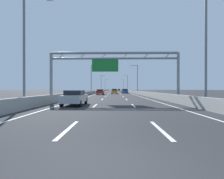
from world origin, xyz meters
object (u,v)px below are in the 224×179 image
Objects in this scene: streetlamp_right_near at (203,43)px; streetlamp_left_distant at (105,84)px; streetlamp_right_mid at (137,77)px; blue_car at (125,91)px; green_car at (124,91)px; streetlamp_left_near at (27,44)px; streetlamp_left_far at (102,82)px; sign_gantry at (113,63)px; yellow_car at (114,91)px; streetlamp_right_far at (127,82)px; orange_car at (114,91)px; black_car at (119,90)px; red_car at (100,92)px; streetlamp_right_distant at (123,84)px; streetlamp_left_mid at (92,77)px; silver_car at (75,97)px.

streetlamp_right_near and streetlamp_left_distant have the same top height.
streetlamp_right_mid is 2.11× the size of blue_car.
green_car is (11.16, -71.04, -4.65)m from streetlamp_left_distant.
streetlamp_left_near is 1.00× the size of streetlamp_left_far.
streetlamp_right_near reaches higher than blue_car.
sign_gantry is 3.80× the size of yellow_car.
streetlamp_right_far is 44.35m from orange_car.
blue_car reaches higher than black_car.
streetlamp_right_far reaches higher than red_car.
streetlamp_left_near is 2.07× the size of green_car.
streetlamp_right_near reaches higher than orange_car.
streetlamp_left_distant and streetlamp_right_distant have the same top height.
streetlamp_left_far is at bearing -111.76° from black_car.
streetlamp_left_distant is 92.13m from red_car.
streetlamp_right_near is at bearing -85.77° from green_car.
streetlamp_left_mid is (-7.31, 33.44, 0.54)m from sign_gantry.
streetlamp_right_far is at bearing 69.85° from streetlamp_left_mid.
streetlamp_right_mid reaches higher than red_car.
streetlamp_left_mid is at bearing 110.15° from streetlamp_right_near.
orange_car is at bearing -92.79° from black_car.
green_car is 1.02× the size of blue_car.
streetlamp_left_far and streetlamp_right_far have the same top height.
streetlamp_left_distant is at bearing 129.42° from black_car.
streetlamp_right_near is at bearing -9.30° from silver_car.
streetlamp_left_mid is at bearing 102.34° from sign_gantry.
streetlamp_left_mid is 2.20× the size of black_car.
streetlamp_right_near is at bearing -78.87° from orange_car.
sign_gantry is 115.04m from streetlamp_left_distant.
silver_car is at bearing -87.35° from streetlamp_left_far.
orange_car is (7.48, -43.47, -4.62)m from streetlamp_left_far.
sign_gantry is 1.76× the size of streetlamp_right_mid.
streetlamp_right_distant is at bearing 90.00° from streetlamp_right_mid.
sign_gantry is at bearing -84.36° from streetlamp_left_far.
streetlamp_left_distant is (0.00, 81.37, 0.00)m from streetlamp_left_mid.
yellow_car is at bearing 82.04° from red_car.
streetlamp_right_far reaches higher than green_car.
black_car is (-4.00, -13.30, -4.66)m from streetlamp_right_distant.
streetlamp_right_near is 32.47m from red_car.
red_car is 14.93m from blue_car.
yellow_car is at bearing 90.32° from orange_car.
streetlamp_left_far is 2.25× the size of silver_car.
blue_car is at bearing 11.95° from streetlamp_left_mid.
sign_gantry is 1.76× the size of streetlamp_right_near.
streetlamp_left_mid reaches higher than blue_car.
sign_gantry is at bearing -90.31° from orange_car.
streetlamp_right_mid is 2.12× the size of red_car.
blue_car reaches higher than orange_car.
sign_gantry is 74.48m from streetlamp_left_far.
streetlamp_right_near is 40.68m from streetlamp_right_mid.
yellow_car is 1.04× the size of silver_car.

